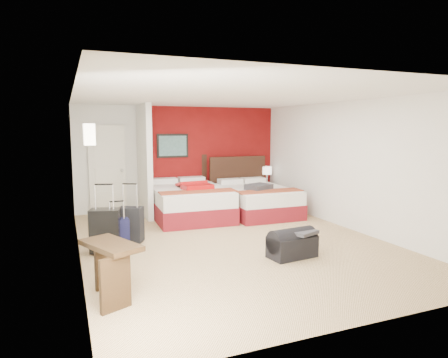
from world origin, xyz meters
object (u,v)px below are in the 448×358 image
suitcase_black (106,232)px  duffel_bag (292,245)px  red_suitcase_open (194,185)px  suitcase_charcoal (131,226)px  bed_left (189,202)px  bed_right (256,201)px  suitcase_navy (118,236)px  table_lamp (267,175)px  nightstand (267,194)px  desk (112,271)px

suitcase_black → duffel_bag: size_ratio=0.94×
red_suitcase_open → suitcase_charcoal: 2.22m
bed_left → bed_right: bearing=-6.5°
red_suitcase_open → suitcase_charcoal: (-1.61, -1.46, -0.42)m
bed_right → suitcase_black: suitcase_black is taller
suitcase_navy → duffel_bag: suitcase_navy is taller
red_suitcase_open → table_lamp: (2.26, 0.87, 0.03)m
nightstand → suitcase_charcoal: 4.52m
duffel_bag → suitcase_navy: bearing=145.2°
bed_left → suitcase_black: 2.80m
nightstand → desk: bearing=-141.4°
bed_left → desk: (-2.07, -3.75, -0.00)m
red_suitcase_open → suitcase_navy: size_ratio=1.74×
bed_right → suitcase_charcoal: size_ratio=3.44×
bed_right → red_suitcase_open: bearing=175.2°
bed_right → suitcase_navy: bed_right is taller
bed_left → red_suitcase_open: bearing=-42.2°
table_lamp → suitcase_charcoal: bearing=-149.0°
bed_left → red_suitcase_open: 0.41m
bed_right → suitcase_navy: bearing=-152.0°
bed_right → suitcase_charcoal: bed_right is taller
nightstand → duffel_bag: 4.37m
duffel_bag → desk: (-2.73, -0.50, 0.15)m
bed_right → duffel_bag: size_ratio=2.83×
bed_right → red_suitcase_open: red_suitcase_open is taller
nightstand → duffel_bag: (-1.70, -4.02, -0.08)m
suitcase_charcoal → desk: (-0.56, -2.19, 0.03)m
suitcase_charcoal → duffel_bag: size_ratio=0.82×
bed_left → red_suitcase_open: size_ratio=2.59×
red_suitcase_open → table_lamp: bearing=17.0°
bed_right → nightstand: bearing=52.8°
table_lamp → duffel_bag: table_lamp is taller
table_lamp → suitcase_navy: table_lamp is taller
bed_left → desk: size_ratio=2.79×
suitcase_navy → duffel_bag: bearing=-28.2°
red_suitcase_open → nightstand: 2.47m
bed_left → bed_right: 1.57m
bed_right → nightstand: 1.31m
table_lamp → desk: table_lamp is taller
red_suitcase_open → desk: (-2.17, -3.65, -0.39)m
suitcase_black → table_lamp: bearing=49.4°
desk → red_suitcase_open: bearing=35.1°
suitcase_charcoal → bed_left: bearing=74.6°
nightstand → duffel_bag: size_ratio=0.72×
nightstand → desk: (-4.43, -4.52, 0.07)m
suitcase_black → desk: (-0.10, -1.76, -0.01)m
suitcase_navy → suitcase_charcoal: bearing=54.7°
bed_right → duffel_bag: (-0.89, -3.00, -0.12)m
bed_right → suitcase_black: 3.93m
duffel_bag → table_lamp: bearing=60.6°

